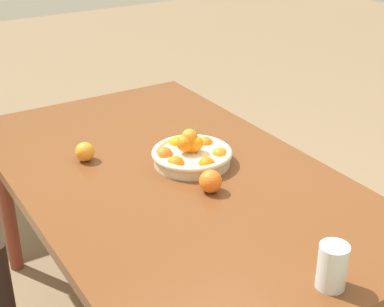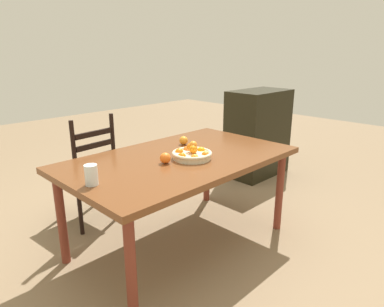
{
  "view_description": "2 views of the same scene",
  "coord_description": "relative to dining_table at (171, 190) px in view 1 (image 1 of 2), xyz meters",
  "views": [
    {
      "loc": [
        -1.58,
        0.89,
        1.71
      ],
      "look_at": [
        0.03,
        -0.1,
        0.79
      ],
      "focal_mm": 53.61,
      "sensor_mm": 36.0,
      "label": 1
    },
    {
      "loc": [
        -1.7,
        -1.81,
        1.53
      ],
      "look_at": [
        0.03,
        -0.1,
        0.79
      ],
      "focal_mm": 32.03,
      "sensor_mm": 36.0,
      "label": 2
    }
  ],
  "objects": [
    {
      "name": "fruit_bowl",
      "position": [
        0.03,
        -0.1,
        0.11
      ],
      "size": [
        0.3,
        0.3,
        0.13
      ],
      "color": "beige",
      "rests_on": "dining_table"
    },
    {
      "name": "drinking_glass",
      "position": [
        -0.76,
        -0.04,
        0.13
      ],
      "size": [
        0.08,
        0.08,
        0.13
      ],
      "primitive_type": "cylinder",
      "color": "silver",
      "rests_on": "dining_table"
    },
    {
      "name": "orange_loose_0",
      "position": [
        -0.18,
        -0.05,
        0.11
      ],
      "size": [
        0.08,
        0.08,
        0.08
      ],
      "primitive_type": "sphere",
      "color": "orange",
      "rests_on": "dining_table"
    },
    {
      "name": "dining_table",
      "position": [
        0.0,
        0.0,
        0.0
      ],
      "size": [
        1.74,
        1.04,
        0.75
      ],
      "color": "brown",
      "rests_on": "ground"
    },
    {
      "name": "orange_loose_1",
      "position": [
        0.26,
        0.22,
        0.1
      ],
      "size": [
        0.07,
        0.07,
        0.07
      ],
      "primitive_type": "sphere",
      "color": "orange",
      "rests_on": "dining_table"
    }
  ]
}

